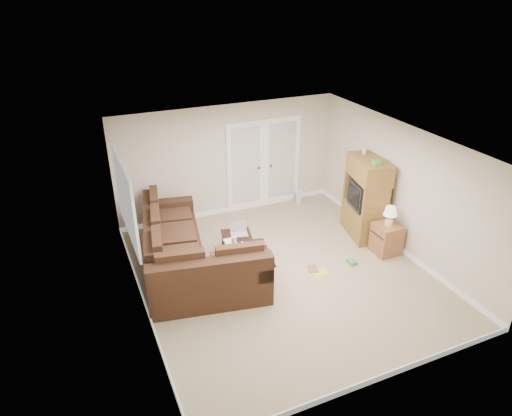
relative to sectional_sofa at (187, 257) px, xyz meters
name	(u,v)px	position (x,y,z in m)	size (l,w,h in m)	color
floor	(282,274)	(1.58, -0.68, -0.37)	(5.50, 5.50, 0.00)	tan
ceiling	(287,144)	(1.58, -0.68, 2.13)	(5.00, 5.50, 0.02)	white
wall_left	(137,244)	(-0.92, -0.68, 0.88)	(0.02, 5.50, 2.50)	beige
wall_right	(402,189)	(4.08, -0.68, 0.88)	(0.02, 5.50, 2.50)	beige
wall_back	(228,161)	(1.58, 2.07, 0.88)	(5.00, 0.02, 2.50)	beige
wall_front	(386,310)	(1.58, -3.43, 0.88)	(5.00, 0.02, 2.50)	beige
baseboards	(283,272)	(1.58, -0.68, -0.32)	(5.00, 5.50, 0.10)	silver
french_doors	(264,165)	(2.43, 2.03, 0.66)	(1.80, 0.05, 2.13)	silver
window_left	(126,200)	(-0.88, 0.32, 1.18)	(0.05, 1.92, 1.42)	silver
sectional_sofa	(187,257)	(0.00, 0.00, 0.00)	(2.19, 3.38, 0.95)	#3A2316
coffee_table	(239,251)	(1.00, -0.01, -0.12)	(0.78, 1.20, 0.75)	black
tv_armoire	(366,198)	(3.78, -0.03, 0.48)	(0.78, 1.15, 1.80)	olive
side_cabinet	(387,236)	(3.77, -0.82, -0.01)	(0.47, 0.47, 1.00)	#945D36
space_heater	(298,198)	(3.20, 1.77, -0.20)	(0.13, 0.11, 0.33)	silver
floor_magazine	(320,272)	(2.23, -0.92, -0.37)	(0.31, 0.25, 0.01)	gold
floor_greenbox	(352,262)	(2.94, -0.90, -0.33)	(0.14, 0.18, 0.07)	#439346
floor_book	(308,269)	(2.08, -0.75, -0.36)	(0.18, 0.24, 0.02)	brown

